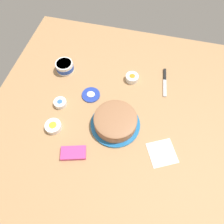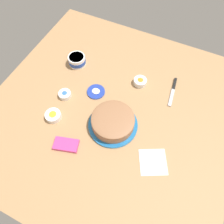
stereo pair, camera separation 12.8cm
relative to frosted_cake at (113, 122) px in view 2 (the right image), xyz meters
The scene contains 10 objects.
ground_plane 0.12m from the frosted_cake, 60.41° to the right, with size 1.54×1.54×0.00m, color tan.
frosted_cake is the anchor object (origin of this frame).
frosting_tub 0.56m from the frosted_cake, 37.51° to the right, with size 0.12×0.12×0.07m.
frosting_tub_lid 0.27m from the frosted_cake, 40.08° to the right, with size 0.12×0.12×0.02m.
spreading_knife 0.49m from the frosted_cake, 121.63° to the right, with size 0.05×0.24×0.01m.
sprinkle_bowl_blue 0.38m from the frosted_cake, ahead, with size 0.08×0.08×0.04m.
sprinkle_bowl_yellow 0.37m from the frosted_cake, 16.56° to the left, with size 0.10×0.10×0.04m.
sprinkle_bowl_orange 0.37m from the frosted_cake, 95.02° to the right, with size 0.09×0.09×0.04m.
candy_box_lower 0.30m from the frosted_cake, 50.98° to the left, with size 0.14×0.08×0.02m, color #E53D8E.
paper_napkin 0.32m from the frosted_cake, 159.50° to the left, with size 0.15×0.15×0.01m, color white.
Camera 2 is at (-0.29, 0.61, 1.15)m, focal length 33.49 mm.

